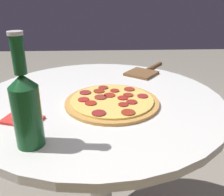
# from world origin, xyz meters

# --- Properties ---
(table) EXTENTS (0.87, 0.87, 0.72)m
(table) POSITION_xyz_m (0.00, 0.00, 0.54)
(table) COLOR silver
(table) RESTS_ON ground_plane
(pizza) EXTENTS (0.32, 0.32, 0.02)m
(pizza) POSITION_xyz_m (-0.04, 0.06, 0.73)
(pizza) COLOR #C68E47
(pizza) RESTS_ON table
(beer_bottle) EXTENTS (0.07, 0.07, 0.27)m
(beer_bottle) POSITION_xyz_m (0.17, 0.29, 0.82)
(beer_bottle) COLOR #144C23
(beer_bottle) RESTS_ON table
(pizza_paddle) EXTENTS (0.21, 0.25, 0.02)m
(pizza_paddle) POSITION_xyz_m (-0.21, -0.28, 0.73)
(pizza_paddle) COLOR brown
(pizza_paddle) RESTS_ON table
(napkin) EXTENTS (0.13, 0.10, 0.01)m
(napkin) POSITION_xyz_m (0.22, 0.17, 0.73)
(napkin) COLOR red
(napkin) RESTS_ON table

